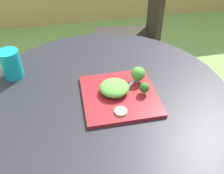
{
  "coord_description": "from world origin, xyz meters",
  "views": [
    {
      "loc": [
        -0.11,
        -0.71,
        1.35
      ],
      "look_at": [
        0.03,
        -0.01,
        0.77
      ],
      "focal_mm": 40.48,
      "sensor_mm": 36.0,
      "label": 1
    }
  ],
  "objects_px": {
    "patio_chair": "(137,30)",
    "salad_plate": "(119,95)",
    "fork": "(127,88)",
    "drinking_glass": "(11,65)"
  },
  "relations": [
    {
      "from": "patio_chair",
      "to": "drinking_glass",
      "type": "height_order",
      "value": "patio_chair"
    },
    {
      "from": "drinking_glass",
      "to": "patio_chair",
      "type": "bearing_deg",
      "value": 42.72
    },
    {
      "from": "patio_chair",
      "to": "drinking_glass",
      "type": "distance_m",
      "value": 1.01
    },
    {
      "from": "salad_plate",
      "to": "drinking_glass",
      "type": "height_order",
      "value": "drinking_glass"
    },
    {
      "from": "drinking_glass",
      "to": "fork",
      "type": "height_order",
      "value": "drinking_glass"
    },
    {
      "from": "salad_plate",
      "to": "fork",
      "type": "distance_m",
      "value": 0.04
    },
    {
      "from": "patio_chair",
      "to": "fork",
      "type": "bearing_deg",
      "value": -108.98
    },
    {
      "from": "fork",
      "to": "salad_plate",
      "type": "bearing_deg",
      "value": -141.39
    },
    {
      "from": "patio_chair",
      "to": "salad_plate",
      "type": "xyz_separation_m",
      "value": [
        -0.33,
        -0.88,
        0.21
      ]
    },
    {
      "from": "salad_plate",
      "to": "fork",
      "type": "bearing_deg",
      "value": 38.61
    }
  ]
}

